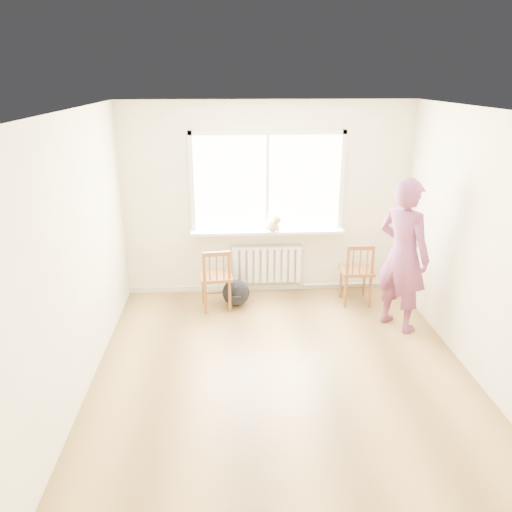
{
  "coord_description": "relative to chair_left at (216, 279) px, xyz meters",
  "views": [
    {
      "loc": [
        -0.55,
        -4.52,
        3.0
      ],
      "look_at": [
        -0.22,
        1.2,
        0.91
      ],
      "focal_mm": 35.0,
      "sensor_mm": 36.0,
      "label": 1
    }
  ],
  "objects": [
    {
      "name": "windowsill",
      "position": [
        0.72,
        0.52,
        0.49
      ],
      "size": [
        2.15,
        0.22,
        0.04
      ],
      "primitive_type": "cube",
      "color": "white",
      "rests_on": "back_wall"
    },
    {
      "name": "window",
      "position": [
        0.72,
        0.6,
        1.23
      ],
      "size": [
        2.12,
        0.05,
        1.42
      ],
      "color": "white",
      "rests_on": "back_wall"
    },
    {
      "name": "heating_pipe",
      "position": [
        1.97,
        0.57,
        -0.36
      ],
      "size": [
        1.4,
        0.04,
        0.04
      ],
      "primitive_type": "cylinder",
      "rotation": [
        0.0,
        1.57,
        0.0
      ],
      "color": "silver",
      "rests_on": "back_wall"
    },
    {
      "name": "chair_left",
      "position": [
        0.0,
        0.0,
        0.0
      ],
      "size": [
        0.47,
        0.46,
        0.87
      ],
      "rotation": [
        0.0,
        0.0,
        3.27
      ],
      "color": "brown",
      "rests_on": "floor"
    },
    {
      "name": "back_wall",
      "position": [
        0.72,
        0.63,
        0.91
      ],
      "size": [
        4.0,
        0.01,
        2.7
      ],
      "primitive_type": "cube",
      "color": "beige",
      "rests_on": "ground"
    },
    {
      "name": "baseboard",
      "position": [
        0.72,
        0.61,
        -0.4
      ],
      "size": [
        4.0,
        0.03,
        0.08
      ],
      "primitive_type": "cube",
      "color": "beige",
      "rests_on": "ground"
    },
    {
      "name": "backpack",
      "position": [
        0.26,
        0.11,
        -0.25
      ],
      "size": [
        0.38,
        0.29,
        0.37
      ],
      "primitive_type": "ellipsoid",
      "rotation": [
        0.0,
        0.0,
        -0.02
      ],
      "color": "black",
      "rests_on": "floor"
    },
    {
      "name": "cat",
      "position": [
        0.8,
        0.43,
        0.63
      ],
      "size": [
        0.27,
        0.42,
        0.29
      ],
      "rotation": [
        0.0,
        0.0,
        0.32
      ],
      "color": "beige",
      "rests_on": "windowsill"
    },
    {
      "name": "chair_right",
      "position": [
        1.92,
        0.07,
        0.01
      ],
      "size": [
        0.45,
        0.43,
        0.89
      ],
      "rotation": [
        0.0,
        0.0,
        3.12
      ],
      "color": "brown",
      "rests_on": "floor"
    },
    {
      "name": "radiator",
      "position": [
        0.72,
        0.53,
        0.0
      ],
      "size": [
        1.0,
        0.12,
        0.55
      ],
      "color": "white",
      "rests_on": "back_wall"
    },
    {
      "name": "ceiling",
      "position": [
        0.72,
        -1.62,
        2.26
      ],
      "size": [
        4.5,
        4.5,
        0.0
      ],
      "primitive_type": "plane",
      "rotation": [
        3.14,
        0.0,
        0.0
      ],
      "color": "white",
      "rests_on": "back_wall"
    },
    {
      "name": "person",
      "position": [
        2.27,
        -0.62,
        0.51
      ],
      "size": [
        0.77,
        0.83,
        1.9
      ],
      "primitive_type": "imported",
      "rotation": [
        0.0,
        0.0,
        2.19
      ],
      "color": "#B03A44",
      "rests_on": "floor"
    },
    {
      "name": "floor",
      "position": [
        0.72,
        -1.62,
        -0.44
      ],
      "size": [
        4.5,
        4.5,
        0.0
      ],
      "primitive_type": "plane",
      "color": "#A27A42",
      "rests_on": "ground"
    }
  ]
}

